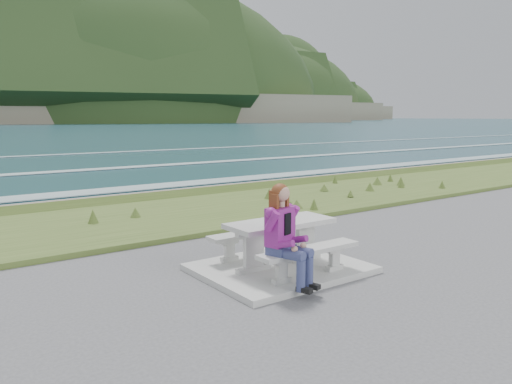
% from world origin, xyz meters
% --- Properties ---
extents(concrete_slab, '(2.60, 2.10, 0.10)m').
position_xyz_m(concrete_slab, '(0.00, 0.00, 0.05)').
color(concrete_slab, '#B0B0AA').
rests_on(concrete_slab, ground).
extents(picnic_table, '(1.80, 0.75, 0.75)m').
position_xyz_m(picnic_table, '(0.00, 0.00, 0.68)').
color(picnic_table, '#B0B0AA').
rests_on(picnic_table, concrete_slab).
extents(bench_landward, '(1.80, 0.35, 0.45)m').
position_xyz_m(bench_landward, '(0.00, -0.70, 0.45)').
color(bench_landward, '#B0B0AA').
rests_on(bench_landward, concrete_slab).
extents(bench_seaward, '(1.80, 0.35, 0.45)m').
position_xyz_m(bench_seaward, '(0.00, 0.70, 0.45)').
color(bench_seaward, '#B0B0AA').
rests_on(bench_seaward, concrete_slab).
extents(grass_verge, '(160.00, 4.50, 0.22)m').
position_xyz_m(grass_verge, '(0.00, 5.00, 0.00)').
color(grass_verge, '#3A541F').
rests_on(grass_verge, ground).
extents(shore_drop, '(160.00, 0.80, 2.20)m').
position_xyz_m(shore_drop, '(0.00, 7.90, 0.00)').
color(shore_drop, '#6B6250').
rests_on(shore_drop, ground).
extents(ocean, '(1600.00, 1600.00, 0.09)m').
position_xyz_m(ocean, '(0.00, 25.09, -1.74)').
color(ocean, '#1D4753').
rests_on(ocean, ground).
extents(headland_range, '(729.83, 363.95, 176.64)m').
position_xyz_m(headland_range, '(190.47, 398.47, 9.90)').
color(headland_range, '#6B6250').
rests_on(headland_range, ground).
extents(seated_woman, '(0.60, 0.83, 1.48)m').
position_xyz_m(seated_woman, '(-0.51, -0.84, 0.64)').
color(seated_woman, navy).
rests_on(seated_woman, concrete_slab).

